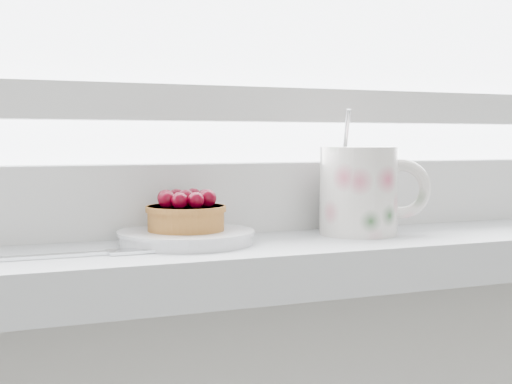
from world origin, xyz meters
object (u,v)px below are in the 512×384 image
saucer (186,237)px  floral_mug (362,189)px  raspberry_tart (186,213)px  fork (66,255)px

saucer → floral_mug: (0.18, -0.01, 0.04)m
raspberry_tart → fork: raspberry_tart is taller
saucer → fork: 0.12m
saucer → fork: saucer is taller
floral_mug → fork: (-0.29, -0.03, -0.04)m
floral_mug → saucer: bearing=178.3°
raspberry_tart → fork: 0.12m
saucer → raspberry_tart: size_ratio=1.71×
raspberry_tart → floral_mug: 0.18m
saucer → floral_mug: bearing=-1.7°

